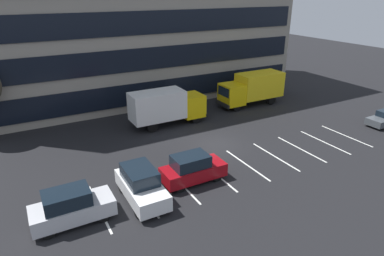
# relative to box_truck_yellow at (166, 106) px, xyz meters

# --- Properties ---
(ground_plane) EXTENTS (120.00, 120.00, 0.00)m
(ground_plane) POSITION_rel_box_truck_yellow_xyz_m (1.87, -6.16, -1.95)
(ground_plane) COLOR black
(office_building) EXTENTS (36.11, 13.78, 21.60)m
(office_building) POSITION_rel_box_truck_yellow_xyz_m (1.87, 11.79, 8.86)
(office_building) COLOR gray
(office_building) RESTS_ON ground_plane
(lot_markings) EXTENTS (22.54, 5.40, 0.01)m
(lot_markings) POSITION_rel_box_truck_yellow_xyz_m (1.87, -10.32, -1.94)
(lot_markings) COLOR silver
(lot_markings) RESTS_ON ground_plane
(box_truck_yellow) EXTENTS (7.45, 2.47, 3.46)m
(box_truck_yellow) POSITION_rel_box_truck_yellow_xyz_m (0.00, 0.00, 0.00)
(box_truck_yellow) COLOR yellow
(box_truck_yellow) RESTS_ON ground_plane
(box_truck_yellow_all) EXTENTS (7.70, 2.55, 3.57)m
(box_truck_yellow_all) POSITION_rel_box_truck_yellow_xyz_m (11.11, 0.93, 0.06)
(box_truck_yellow_all) COLOR yellow
(box_truck_yellow_all) RESTS_ON ground_plane
(suv_white) EXTENTS (2.01, 4.74, 2.15)m
(suv_white) POSITION_rel_box_truck_yellow_xyz_m (-6.70, -10.70, -0.91)
(suv_white) COLOR white
(suv_white) RESTS_ON ground_plane
(suv_silver) EXTENTS (4.55, 1.93, 2.06)m
(suv_silver) POSITION_rel_box_truck_yellow_xyz_m (-10.95, -10.89, -0.95)
(suv_silver) COLOR silver
(suv_silver) RESTS_ON ground_plane
(suv_maroon) EXTENTS (4.43, 1.88, 2.00)m
(suv_maroon) POSITION_rel_box_truck_yellow_xyz_m (-2.85, -10.36, -0.98)
(suv_maroon) COLOR maroon
(suv_maroon) RESTS_ON ground_plane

